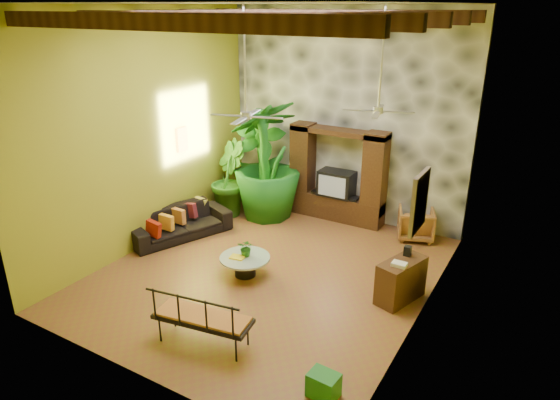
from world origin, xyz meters
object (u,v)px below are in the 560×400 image
Objects in this scene: ceiling_fan_back at (379,99)px; green_bin at (324,385)px; entertainment_center at (337,181)px; tall_plant_b at (228,178)px; coffee_table at (245,263)px; tall_plant_a at (260,164)px; iron_bench at (199,316)px; wicker_armchair at (416,224)px; tall_plant_c at (266,160)px; side_console at (401,280)px; ceiling_fan_front at (246,104)px; sofa at (179,223)px.

green_bin is at bearing -77.58° from ceiling_fan_back.
entertainment_center is 2.71m from tall_plant_b.
entertainment_center is 2.44× the size of coffee_table.
tall_plant_b is at bearing 131.71° from coffee_table.
tall_plant_b is (-0.53, -0.68, -0.28)m from tall_plant_a.
iron_bench is at bearing -66.82° from tall_plant_a.
tall_plant_a is at bearing 156.85° from ceiling_fan_back.
wicker_armchair is 3.80m from tall_plant_c.
side_console is (2.25, 2.86, -0.15)m from iron_bench.
ceiling_fan_back reaches higher than tall_plant_b.
ceiling_fan_front is at bearing 94.11° from iron_bench.
coffee_table is at bearing -148.86° from side_console.
entertainment_center is 3.05× the size of wicker_armchair.
green_bin is (3.96, -4.90, -1.29)m from tall_plant_c.
entertainment_center is 2.46× the size of side_console.
wicker_armchair is at bearing -3.89° from entertainment_center.
side_console is at bearing -47.64° from entertainment_center.
tall_plant_a is 1.50× the size of iron_bench.
green_bin is (2.42, -5.66, -0.79)m from entertainment_center.
sofa is 2.41m from coffee_table.
wicker_armchair is at bearing 63.30° from iron_bench.
iron_bench is 3.99× the size of green_bin.
iron_bench is 3.64m from side_console.
wicker_armchair is at bearing 9.85° from tall_plant_c.
ceiling_fan_front is at bearing -15.72° from coffee_table.
ceiling_fan_front is at bearing -93.24° from entertainment_center.
iron_bench is at bearing -110.58° from side_console.
sofa is at bearing 150.43° from green_bin.
wicker_armchair is 1.93× the size of green_bin.
sofa is at bearing -133.41° from entertainment_center.
coffee_table is (2.13, -2.39, -0.69)m from tall_plant_b.
iron_bench is at bearing -179.96° from green_bin.
wicker_armchair is 0.27× the size of tall_plant_c.
sofa is 1.80m from tall_plant_b.
sofa is 0.95× the size of tall_plant_a.
ceiling_fan_back reaches higher than sofa.
tall_plant_c is (1.10, 2.03, 1.12)m from sofa.
tall_plant_c is (-1.34, 2.78, -1.94)m from ceiling_fan_front.
green_bin is at bearing -9.17° from iron_bench.
sofa is 2.62m from tall_plant_a.
sofa is 5.70× the size of green_bin.
tall_plant_b is (-4.07, 0.83, -2.46)m from ceiling_fan_back.
tall_plant_b is (-2.47, -1.11, -0.02)m from entertainment_center.
green_bin is at bearing -38.10° from coffee_table.
tall_plant_c is (-1.54, -0.76, 0.50)m from entertainment_center.
tall_plant_c is 5.32m from iron_bench.
tall_plant_b is at bearing 178.97° from side_console.
side_console is at bearing 13.54° from coffee_table.
ceiling_fan_front is at bearing -46.95° from tall_plant_b.
entertainment_center is 1.27× the size of tall_plant_b.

